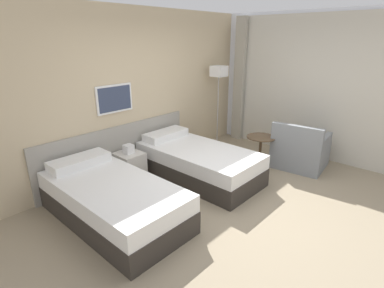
{
  "coord_description": "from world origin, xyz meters",
  "views": [
    {
      "loc": [
        -3.14,
        -1.95,
        2.23
      ],
      "look_at": [
        0.09,
        0.98,
        0.67
      ],
      "focal_mm": 28.0,
      "sensor_mm": 36.0,
      "label": 1
    }
  ],
  "objects": [
    {
      "name": "bed_near_door",
      "position": [
        -1.34,
        1.06,
        0.27
      ],
      "size": [
        1.03,
        2.04,
        0.65
      ],
      "color": "#332D28",
      "rests_on": "ground_plane"
    },
    {
      "name": "floor_lamp",
      "position": [
        1.76,
        1.78,
        1.45
      ],
      "size": [
        0.27,
        0.27,
        1.69
      ],
      "color": "#9E9993",
      "rests_on": "ground_plane"
    },
    {
      "name": "armchair",
      "position": [
        1.88,
        -0.01,
        0.29
      ],
      "size": [
        0.89,
        0.95,
        0.85
      ],
      "rotation": [
        0.0,
        0.0,
        1.69
      ],
      "color": "gray",
      "rests_on": "ground_plane"
    },
    {
      "name": "bed_near_window",
      "position": [
        0.31,
        1.06,
        0.27
      ],
      "size": [
        1.03,
        2.04,
        0.65
      ],
      "color": "#332D28",
      "rests_on": "ground_plane"
    },
    {
      "name": "ground_plane",
      "position": [
        0.0,
        0.0,
        0.0
      ],
      "size": [
        16.0,
        16.0,
        0.0
      ],
      "primitive_type": "plane",
      "color": "gray"
    },
    {
      "name": "nightstand",
      "position": [
        -0.51,
        1.81,
        0.25
      ],
      "size": [
        0.39,
        0.43,
        0.61
      ],
      "color": "beige",
      "rests_on": "ground_plane"
    },
    {
      "name": "wall_headboard",
      "position": [
        -0.03,
        2.13,
        1.3
      ],
      "size": [
        10.0,
        0.1,
        2.7
      ],
      "color": "#C6B28E",
      "rests_on": "ground_plane"
    },
    {
      "name": "side_table",
      "position": [
        1.44,
        0.55,
        0.39
      ],
      "size": [
        0.51,
        0.51,
        0.55
      ],
      "color": "brown",
      "rests_on": "ground_plane"
    },
    {
      "name": "wall_window",
      "position": [
        2.59,
        -0.09,
        1.34
      ],
      "size": [
        0.21,
        4.61,
        2.7
      ],
      "color": "white",
      "rests_on": "ground_plane"
    }
  ]
}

